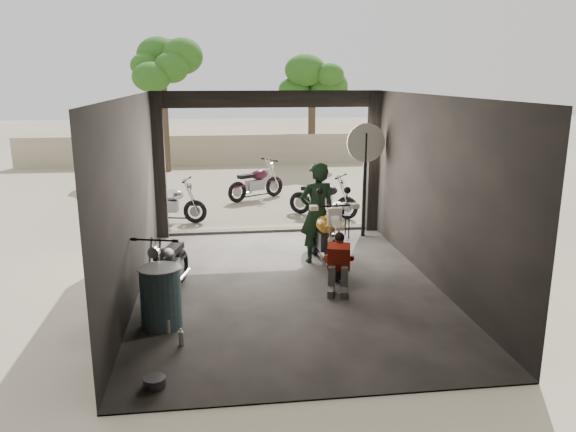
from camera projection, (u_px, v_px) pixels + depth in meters
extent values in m
plane|color=#7A6D56|center=(288.00, 286.00, 9.60)|extent=(80.00, 80.00, 0.00)
cube|color=#2D2B28|center=(288.00, 286.00, 9.60)|extent=(5.00, 7.00, 0.02)
plane|color=black|center=(289.00, 96.00, 8.83)|extent=(7.00, 7.00, 0.00)
cube|color=black|center=(332.00, 263.00, 5.85)|extent=(5.00, 0.02, 3.20)
cube|color=black|center=(133.00, 199.00, 8.90)|extent=(0.02, 7.00, 3.20)
cube|color=black|center=(434.00, 191.00, 9.53)|extent=(0.02, 7.00, 3.20)
cube|color=black|center=(160.00, 166.00, 12.17)|extent=(0.24, 0.24, 3.20)
cube|color=black|center=(373.00, 162.00, 12.77)|extent=(0.24, 0.24, 3.20)
cube|color=black|center=(268.00, 99.00, 12.17)|extent=(5.00, 0.16, 0.36)
cube|color=#2D2B28|center=(269.00, 230.00, 12.96)|extent=(5.00, 0.25, 0.08)
cube|color=gray|center=(244.00, 149.00, 22.93)|extent=(18.00, 0.30, 1.20)
cylinder|color=#382B1E|center=(165.00, 124.00, 20.82)|extent=(0.30, 0.30, 3.58)
ellipsoid|color=#1E4C14|center=(161.00, 61.00, 20.28)|extent=(2.20, 2.20, 3.14)
cylinder|color=#382B1E|center=(312.00, 124.00, 23.04)|extent=(0.30, 0.30, 3.20)
ellipsoid|color=#1E4C14|center=(312.00, 74.00, 22.56)|extent=(2.20, 2.20, 2.80)
imported|color=black|center=(317.00, 213.00, 10.64)|extent=(0.80, 0.61, 1.95)
cube|color=black|center=(340.00, 215.00, 12.40)|extent=(0.40, 0.40, 0.04)
cylinder|color=black|center=(334.00, 228.00, 12.29)|extent=(0.03, 0.03, 0.53)
cylinder|color=black|center=(349.00, 228.00, 12.33)|extent=(0.03, 0.03, 0.53)
cylinder|color=black|center=(331.00, 224.00, 12.61)|extent=(0.03, 0.03, 0.53)
cylinder|color=black|center=(345.00, 224.00, 12.65)|extent=(0.03, 0.03, 0.53)
ellipsoid|color=silver|center=(338.00, 208.00, 12.34)|extent=(0.30, 0.31, 0.28)
cylinder|color=#37555C|center=(161.00, 298.00, 7.94)|extent=(0.74, 0.74, 0.90)
cylinder|color=black|center=(364.00, 186.00, 12.32)|extent=(0.08, 0.08, 2.32)
cylinder|color=silver|center=(366.00, 143.00, 12.08)|extent=(0.84, 0.03, 0.84)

